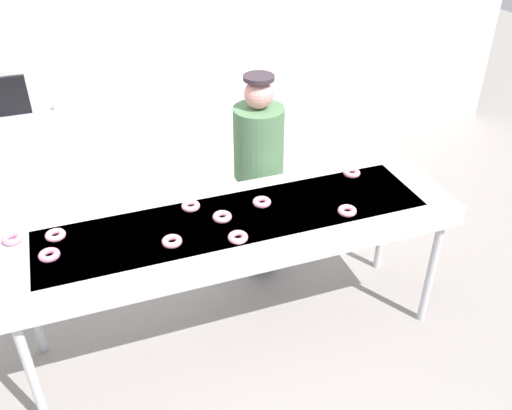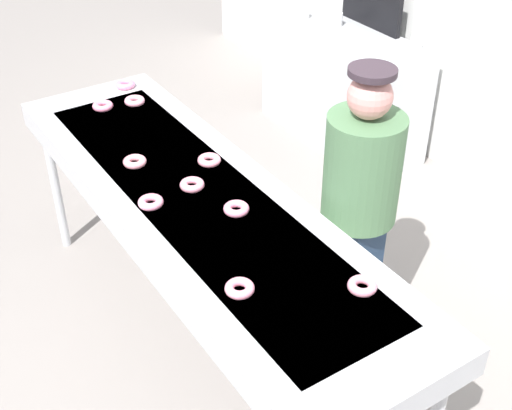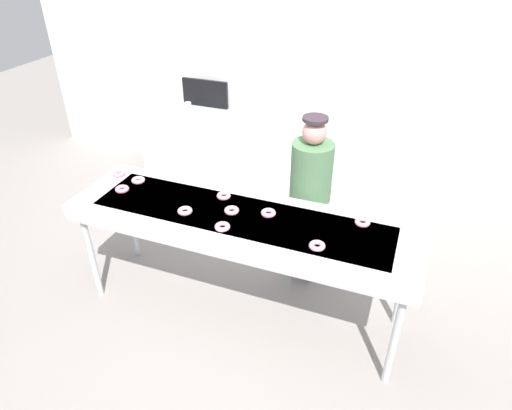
% 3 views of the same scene
% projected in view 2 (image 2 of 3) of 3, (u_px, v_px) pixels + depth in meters
% --- Properties ---
extents(ground_plane, '(16.00, 16.00, 0.00)m').
position_uv_depth(ground_plane, '(207.00, 347.00, 3.81)').
color(ground_plane, gray).
extents(fryer_conveyor, '(2.82, 0.79, 1.01)m').
position_uv_depth(fryer_conveyor, '(199.00, 209.00, 3.27)').
color(fryer_conveyor, '#B7BABF').
rests_on(fryer_conveyor, ground).
extents(strawberry_donut_0, '(0.17, 0.17, 0.04)m').
position_uv_depth(strawberry_donut_0, '(236.00, 209.00, 3.12)').
color(strawberry_donut_0, pink).
rests_on(strawberry_donut_0, fryer_conveyor).
extents(strawberry_donut_1, '(0.13, 0.13, 0.04)m').
position_uv_depth(strawberry_donut_1, '(209.00, 160.00, 3.47)').
color(strawberry_donut_1, pink).
rests_on(strawberry_donut_1, fryer_conveyor).
extents(strawberry_donut_2, '(0.16, 0.16, 0.04)m').
position_uv_depth(strawberry_donut_2, '(135.00, 101.00, 4.01)').
color(strawberry_donut_2, pink).
rests_on(strawberry_donut_2, fryer_conveyor).
extents(strawberry_donut_3, '(0.16, 0.16, 0.04)m').
position_uv_depth(strawberry_donut_3, '(125.00, 84.00, 4.20)').
color(strawberry_donut_3, pink).
rests_on(strawberry_donut_3, fryer_conveyor).
extents(strawberry_donut_4, '(0.13, 0.13, 0.04)m').
position_uv_depth(strawberry_donut_4, '(362.00, 286.00, 2.69)').
color(strawberry_donut_4, pink).
rests_on(strawberry_donut_4, fryer_conveyor).
extents(strawberry_donut_5, '(0.15, 0.15, 0.04)m').
position_uv_depth(strawberry_donut_5, '(151.00, 202.00, 3.16)').
color(strawberry_donut_5, pink).
rests_on(strawberry_donut_5, fryer_conveyor).
extents(strawberry_donut_6, '(0.15, 0.15, 0.04)m').
position_uv_depth(strawberry_donut_6, '(192.00, 185.00, 3.28)').
color(strawberry_donut_6, pink).
rests_on(strawberry_donut_6, fryer_conveyor).
extents(strawberry_donut_7, '(0.13, 0.13, 0.04)m').
position_uv_depth(strawberry_donut_7, '(135.00, 162.00, 3.45)').
color(strawberry_donut_7, pink).
rests_on(strawberry_donut_7, fryer_conveyor).
extents(strawberry_donut_8, '(0.14, 0.14, 0.04)m').
position_uv_depth(strawberry_donut_8, '(240.00, 288.00, 2.67)').
color(strawberry_donut_8, pink).
rests_on(strawberry_donut_8, fryer_conveyor).
extents(strawberry_donut_9, '(0.16, 0.16, 0.04)m').
position_uv_depth(strawberry_donut_9, '(103.00, 106.00, 3.96)').
color(strawberry_donut_9, pink).
rests_on(strawberry_donut_9, fryer_conveyor).
extents(worker_baker, '(0.36, 0.36, 1.64)m').
position_uv_depth(worker_baker, '(359.00, 204.00, 3.29)').
color(worker_baker, '#20324B').
rests_on(worker_baker, ground).
extents(prep_counter, '(1.44, 0.57, 0.91)m').
position_uv_depth(prep_counter, '(342.00, 87.00, 5.50)').
color(prep_counter, '#B7BABF').
rests_on(prep_counter, ground).
extents(paper_cup_0, '(0.08, 0.08, 0.10)m').
position_uv_depth(paper_cup_0, '(304.00, 12.00, 5.46)').
color(paper_cup_0, white).
rests_on(paper_cup_0, prep_counter).
extents(paper_cup_1, '(0.08, 0.08, 0.10)m').
position_uv_depth(paper_cup_1, '(337.00, 19.00, 5.33)').
color(paper_cup_1, white).
rests_on(paper_cup_1, prep_counter).
extents(paper_cup_2, '(0.08, 0.08, 0.10)m').
position_uv_depth(paper_cup_2, '(416.00, 43.00, 4.93)').
color(paper_cup_2, white).
rests_on(paper_cup_2, prep_counter).
extents(menu_display, '(0.63, 0.04, 0.35)m').
position_uv_depth(menu_display, '(372.00, 4.00, 5.25)').
color(menu_display, black).
rests_on(menu_display, prep_counter).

